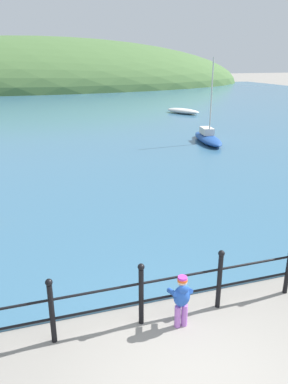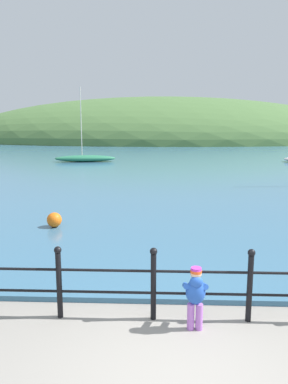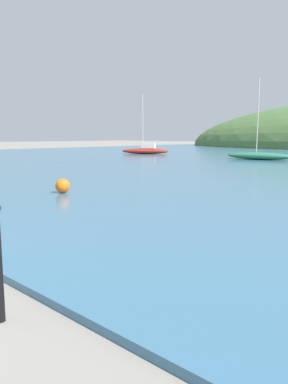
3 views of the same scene
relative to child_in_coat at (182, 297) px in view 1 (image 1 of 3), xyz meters
name	(u,v)px [view 1 (image 1 of 3)]	position (x,y,z in m)	size (l,w,h in m)	color
ground_plane	(196,383)	(-0.28, -1.22, -0.60)	(200.00, 200.00, 0.00)	gray
water	(46,109)	(-0.28, 30.78, -0.55)	(80.00, 60.00, 0.10)	#386684
far_hillside	(33,85)	(-0.28, 64.50, -0.60)	(75.10, 41.30, 15.69)	#476B38
iron_railing	(141,292)	(-0.64, 0.28, 0.04)	(6.21, 0.12, 1.21)	black
child_in_coat	(182,297)	(0.00, 0.00, 0.00)	(0.38, 0.37, 1.00)	#AD66C6
boat_twin_mast	(183,111)	(10.33, 23.96, -0.29)	(2.44, 3.26, 0.42)	silver
boat_red_dinghy	(208,137)	(7.19, 13.23, -0.23)	(1.61, 3.76, 4.41)	#1E4793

